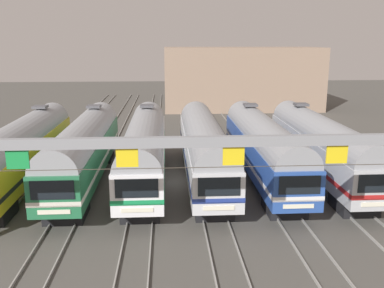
{
  "coord_description": "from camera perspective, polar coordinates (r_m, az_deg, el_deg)",
  "views": [
    {
      "loc": [
        -0.56,
        -30.31,
        10.28
      ],
      "look_at": [
        1.48,
        3.2,
        2.06
      ],
      "focal_mm": 39.79,
      "sensor_mm": 36.0,
      "label": 1
    }
  ],
  "objects": [
    {
      "name": "commuter_train_green",
      "position": [
        31.81,
        -14.25,
        -0.48
      ],
      "size": [
        2.88,
        18.06,
        5.05
      ],
      "color": "#236B42",
      "rests_on": "ground"
    },
    {
      "name": "commuter_train_stainless",
      "position": [
        33.29,
        16.8,
        -0.03
      ],
      "size": [
        2.88,
        18.06,
        5.05
      ],
      "color": "#B2B5BA",
      "rests_on": "ground"
    },
    {
      "name": "track_bed",
      "position": [
        48.4,
        -2.75,
        1.56
      ],
      "size": [
        23.36,
        70.0,
        0.15
      ],
      "color": "gray",
      "rests_on": "ground"
    },
    {
      "name": "commuter_train_blue",
      "position": [
        32.04,
        9.44,
        -0.14
      ],
      "size": [
        2.88,
        18.06,
        5.05
      ],
      "color": "#284C9E",
      "rests_on": "ground"
    },
    {
      "name": "commuter_train_white",
      "position": [
        31.28,
        -6.36,
        -0.38
      ],
      "size": [
        2.88,
        18.06,
        5.05
      ],
      "color": "white",
      "rests_on": "ground"
    },
    {
      "name": "catenary_gantry",
      "position": [
        17.52,
        -1.51,
        -2.5
      ],
      "size": [
        27.09,
        0.44,
        6.97
      ],
      "color": "gray",
      "rests_on": "ground"
    },
    {
      "name": "commuter_train_yellow",
      "position": [
        32.92,
        -21.74,
        -0.58
      ],
      "size": [
        2.88,
        18.06,
        5.05
      ],
      "color": "gold",
      "rests_on": "ground"
    },
    {
      "name": "commuter_train_silver",
      "position": [
        31.36,
        1.64,
        -0.27
      ],
      "size": [
        2.88,
        18.06,
        4.77
      ],
      "color": "silver",
      "rests_on": "ground"
    },
    {
      "name": "ground_plane",
      "position": [
        32.01,
        -2.31,
        -4.99
      ],
      "size": [
        160.0,
        160.0,
        0.0
      ],
      "primitive_type": "plane",
      "color": "#4C4944"
    },
    {
      "name": "maintenance_building",
      "position": [
        66.15,
        6.62,
        8.75
      ],
      "size": [
        23.36,
        10.0,
        9.24
      ],
      "primitive_type": "cube",
      "color": "gray",
      "rests_on": "ground"
    }
  ]
}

